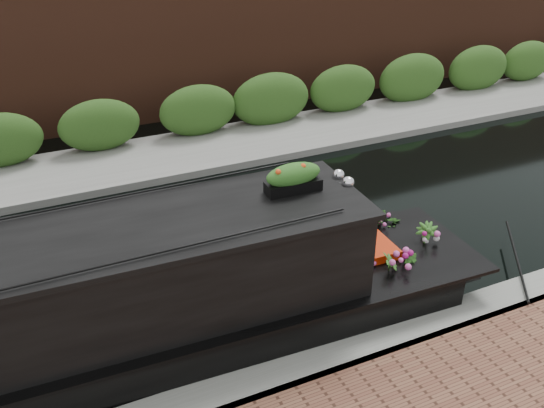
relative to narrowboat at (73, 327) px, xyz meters
name	(u,v)px	position (x,y,z in m)	size (l,w,h in m)	color
ground	(169,265)	(1.78, 1.99, -0.78)	(80.00, 80.00, 0.00)	black
near_bank_coping	(245,399)	(1.78, -1.31, -0.78)	(40.00, 0.60, 0.50)	gray
far_bank_path	(115,169)	(1.78, 6.19, -0.78)	(40.00, 2.40, 0.34)	gray
far_hedge	(107,155)	(1.78, 7.09, -0.78)	(40.00, 1.10, 2.80)	#2D541C
far_brick_wall	(91,126)	(1.78, 9.19, -0.78)	(40.00, 1.00, 8.00)	#4F291A
narrowboat	(73,327)	(0.00, 0.00, 0.00)	(11.30, 2.42, 2.65)	black
rope_fender	(446,257)	(5.97, 0.00, -0.61)	(0.35, 0.35, 0.33)	olive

